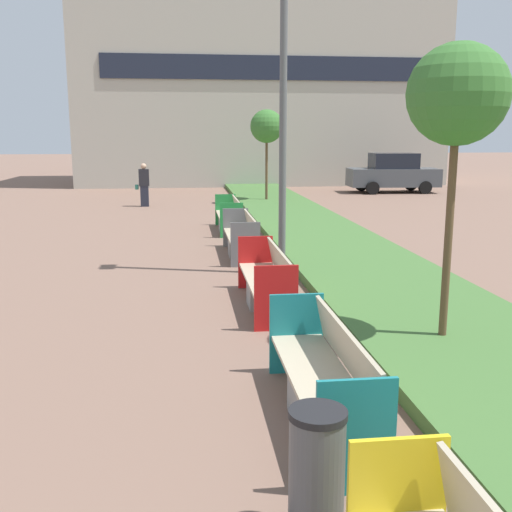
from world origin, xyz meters
The scene contains 12 objects.
planter_grass_strip centered at (3.20, 12.00, 0.09)m, with size 2.80×120.00×0.18m.
building_backdrop centered at (4.00, 36.79, 5.49)m, with size 19.81×8.94×10.98m.
bench_teal_frame centered at (0.94, 6.26, 0.38)m, with size 0.65×2.46×0.94m.
bench_red_frame centered at (0.94, 10.21, 0.38)m, with size 0.65×2.48×0.94m.
bench_grey_frame centered at (0.94, 14.36, 0.38)m, with size 0.65×2.43×0.94m.
bench_green_frame centered at (0.94, 17.96, 0.38)m, with size 0.65×2.39×0.94m.
litter_bin centered at (0.50, 4.61, 0.47)m, with size 0.40×0.40×0.93m.
street_lamp_post centered at (1.55, 12.47, 4.07)m, with size 0.24×0.44×7.37m.
sapling_tree_near centered at (2.93, 8.05, 3.15)m, with size 1.22×1.22×3.79m.
sapling_tree_far centered at (2.93, 24.67, 3.01)m, with size 1.29×1.29×3.68m.
pedestrian_walking centered at (-1.85, 24.32, 0.83)m, with size 0.53×0.24×1.64m.
parked_car_distant centered at (9.55, 28.69, 0.91)m, with size 4.30×2.02×1.86m.
Camera 1 is at (-0.34, 1.03, 2.71)m, focal length 42.00 mm.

